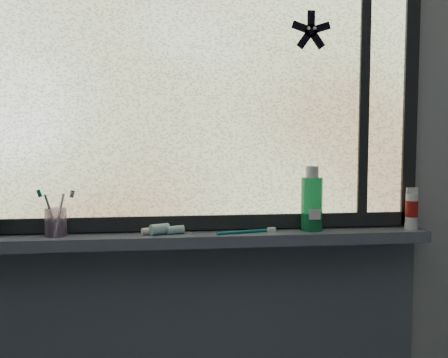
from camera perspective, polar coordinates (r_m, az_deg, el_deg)
wall_back at (r=1.77m, az=-3.12°, el=1.59°), size 3.00×0.01×2.50m
windowsill at (r=1.73m, az=-2.92°, el=-6.85°), size 1.62×0.14×0.04m
window_pane at (r=1.76m, az=-3.11°, el=10.72°), size 1.50×0.01×1.00m
frame_bottom at (r=1.77m, az=-3.04°, el=-4.95°), size 1.60×0.03×0.05m
frame_right at (r=1.96m, az=20.46°, el=9.79°), size 0.05×0.03×1.10m
frame_mullion at (r=1.89m, az=15.67°, el=10.12°), size 0.03×0.03×1.00m
starfish_sticker at (r=1.84m, az=9.92°, el=16.34°), size 0.15×0.02×0.15m
toothpaste_tube at (r=1.71m, az=-6.65°, el=-5.70°), size 0.20×0.12×0.04m
toothbrush_cup at (r=1.75m, az=-18.67°, el=-4.70°), size 0.09×0.09×0.09m
toothbrush_lying at (r=1.72m, az=2.14°, el=-5.97°), size 0.23×0.07×0.02m
mouthwash_bottle at (r=1.78m, az=10.00°, el=-2.19°), size 0.09×0.09×0.19m
cream_tube at (r=1.91m, az=20.66°, el=-3.00°), size 0.05×0.05×0.11m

